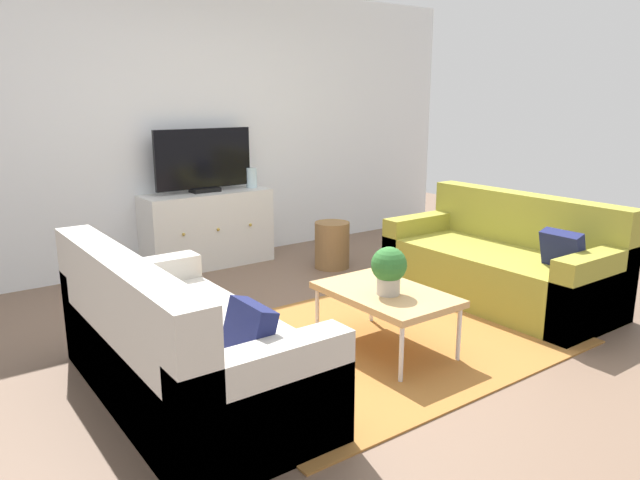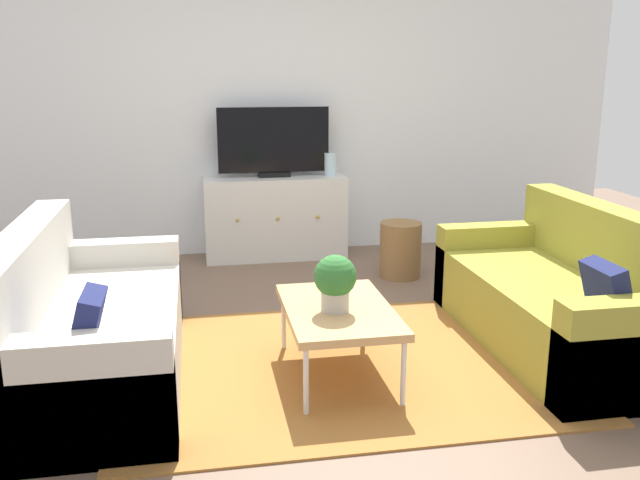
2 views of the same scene
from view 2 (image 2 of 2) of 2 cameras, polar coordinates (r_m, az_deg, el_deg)
The scene contains 11 objects.
ground_plane at distance 4.19m, azimuth 1.29°, elevation -9.53°, with size 10.00×10.00×0.00m, color brown.
wall_back at distance 6.36m, azimuth -3.42°, elevation 11.16°, with size 6.40×0.12×2.70m, color white.
area_rug at distance 4.06m, azimuth 1.73°, elevation -10.29°, with size 2.50×1.90×0.01m, color #9E662D.
couch_left_side at distance 3.96m, azimuth -19.34°, elevation -7.34°, with size 0.88×1.84×0.86m.
couch_right_side at distance 4.50m, azimuth 19.88°, elevation -4.81°, with size 0.88×1.84×0.86m.
coffee_table at distance 3.79m, azimuth 1.52°, elevation -6.04°, with size 0.58×0.92×0.41m.
potted_plant at distance 3.67m, azimuth 1.27°, elevation -3.38°, with size 0.23×0.23×0.31m.
tv_console at distance 6.21m, azimuth -3.76°, elevation 1.92°, with size 1.26×0.47×0.74m.
flat_screen_tv at distance 6.12m, azimuth -3.89°, elevation 8.12°, with size 0.98×0.16×0.61m.
glass_vase at distance 6.20m, azimuth 0.87°, elevation 6.34°, with size 0.11×0.11×0.20m, color silver.
wicker_basket at distance 5.67m, azimuth 6.70°, elevation -0.81°, with size 0.34×0.34×0.45m, color olive.
Camera 2 is at (-0.79, -3.75, 1.69)m, focal length 38.50 mm.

